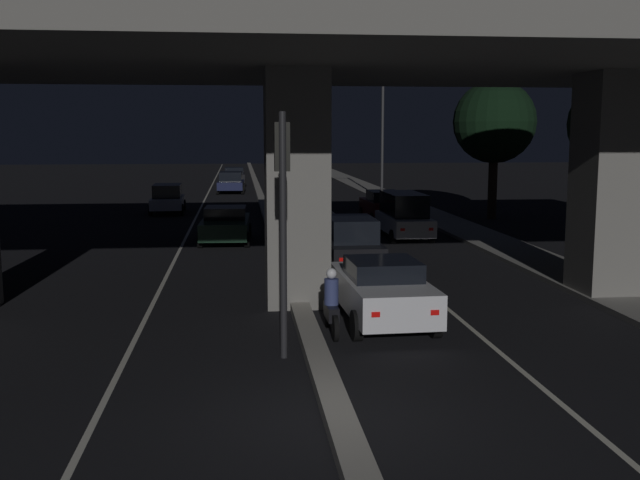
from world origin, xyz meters
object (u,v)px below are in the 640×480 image
at_px(car_dark_green_lead_oncoming, 226,224).
at_px(car_white_second_oncoming, 168,198).
at_px(traffic_light_left_of_median, 283,192).
at_px(car_black_second, 351,243).
at_px(car_black_fifth, 297,195).
at_px(car_black_fourth_oncoming, 234,176).
at_px(car_white_lead, 382,290).
at_px(car_white_third, 404,215).
at_px(street_lamp, 378,126).
at_px(car_dark_blue_third_oncoming, 231,182).
at_px(car_dark_red_fourth, 383,206).
at_px(motorcycle_black_filtering_near, 331,306).

height_order(car_dark_green_lead_oncoming, car_white_second_oncoming, car_white_second_oncoming).
bearing_deg(traffic_light_left_of_median, car_white_second_oncoming, 99.82).
height_order(car_black_second, car_white_second_oncoming, car_black_second).
height_order(traffic_light_left_of_median, car_white_second_oncoming, traffic_light_left_of_median).
relative_size(car_black_fifth, car_black_fourth_oncoming, 1.09).
xyz_separation_m(car_white_lead, car_black_second, (0.35, 7.15, 0.07)).
height_order(car_white_third, car_white_second_oncoming, car_white_third).
distance_m(street_lamp, car_black_second, 25.64).
bearing_deg(car_black_fourth_oncoming, car_dark_green_lead_oncoming, -1.30).
distance_m(car_dark_blue_third_oncoming, car_black_fourth_oncoming, 8.22).
bearing_deg(car_black_fourth_oncoming, car_black_second, 4.73).
relative_size(traffic_light_left_of_median, car_dark_red_fourth, 1.13).
bearing_deg(traffic_light_left_of_median, car_black_second, 73.60).
bearing_deg(car_dark_blue_third_oncoming, car_dark_green_lead_oncoming, 2.52).
xyz_separation_m(car_dark_red_fourth, car_dark_blue_third_oncoming, (-7.80, 19.37, 0.02)).
distance_m(car_dark_red_fourth, car_black_fourth_oncoming, 28.62).
bearing_deg(car_dark_red_fourth, car_dark_green_lead_oncoming, 127.31).
bearing_deg(car_black_fifth, car_white_lead, -178.72).
xyz_separation_m(car_white_lead, car_dark_blue_third_oncoming, (-3.89, 39.33, 0.04)).
bearing_deg(car_black_fourth_oncoming, car_dark_blue_third_oncoming, -2.26).
bearing_deg(motorcycle_black_filtering_near, car_dark_red_fourth, -14.83).
xyz_separation_m(car_white_third, car_black_fourth_oncoming, (-7.38, 33.44, -0.23)).
bearing_deg(car_dark_red_fourth, street_lamp, -10.37).
bearing_deg(car_white_second_oncoming, car_dark_green_lead_oncoming, 14.70).
bearing_deg(car_dark_green_lead_oncoming, car_black_fifth, 164.91).
distance_m(car_dark_red_fourth, car_dark_blue_third_oncoming, 20.88).
relative_size(car_white_lead, car_dark_green_lead_oncoming, 0.98).
height_order(car_black_fifth, car_dark_blue_third_oncoming, car_black_fifth).
height_order(car_black_fourth_oncoming, motorcycle_black_filtering_near, car_black_fourth_oncoming).
relative_size(street_lamp, car_black_fifth, 1.92).
bearing_deg(car_white_lead, car_dark_blue_third_oncoming, 3.74).
distance_m(car_white_second_oncoming, car_dark_blue_third_oncoming, 14.22).
xyz_separation_m(car_black_fifth, car_black_fourth_oncoming, (-3.75, 21.22, -0.09)).
bearing_deg(motorcycle_black_filtering_near, car_black_fifth, -3.58).
relative_size(traffic_light_left_of_median, car_black_second, 1.20).
distance_m(car_white_lead, car_black_fifth, 26.33).
bearing_deg(car_white_second_oncoming, motorcycle_black_filtering_near, 11.34).
bearing_deg(motorcycle_black_filtering_near, car_black_second, -12.42).
distance_m(car_white_second_oncoming, car_black_fourth_oncoming, 22.31).
xyz_separation_m(traffic_light_left_of_median, car_black_fifth, (2.51, 28.75, -2.46)).
distance_m(traffic_light_left_of_median, car_dark_blue_third_oncoming, 41.86).
distance_m(car_black_second, car_white_third, 7.71).
bearing_deg(street_lamp, traffic_light_left_of_median, -103.59).
distance_m(car_white_third, car_white_second_oncoming, 15.84).
height_order(car_white_third, car_dark_red_fourth, car_white_third).
xyz_separation_m(car_white_third, car_white_second_oncoming, (-10.97, 11.43, -0.16)).
height_order(car_white_lead, car_dark_green_lead_oncoming, car_white_lead).
xyz_separation_m(car_white_lead, car_white_second_oncoming, (-7.31, 25.53, 0.04)).
xyz_separation_m(street_lamp, car_white_lead, (-5.82, -31.86, -4.15)).
height_order(car_white_third, car_black_fourth_oncoming, car_white_third).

